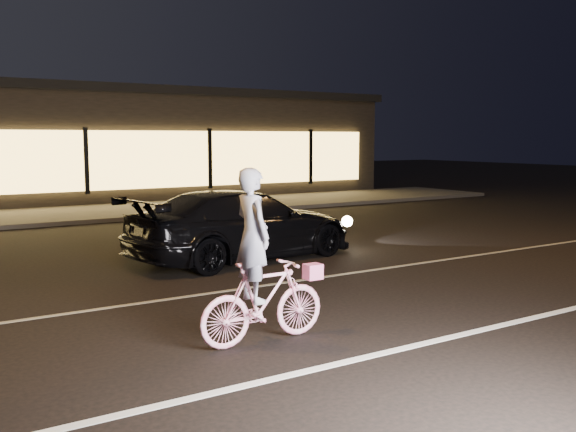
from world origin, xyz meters
TOP-DOWN VIEW (x-y plane):
  - ground at (0.00, 0.00)m, footprint 90.00×90.00m
  - lane_stripe_near at (0.00, -1.50)m, footprint 60.00×0.12m
  - lane_stripe_far at (0.00, 2.00)m, footprint 60.00×0.10m
  - sidewalk at (0.00, 13.00)m, footprint 30.00×4.00m
  - storefront at (0.00, 18.97)m, footprint 25.40×8.42m
  - cyclist at (-2.23, -0.46)m, footprint 1.60×0.55m
  - sedan at (0.06, 4.15)m, footprint 4.88×2.51m

SIDE VIEW (x-z plane):
  - ground at x=0.00m, z-range 0.00..0.00m
  - lane_stripe_near at x=0.00m, z-range 0.00..0.01m
  - lane_stripe_far at x=0.00m, z-range 0.00..0.01m
  - sidewalk at x=0.00m, z-range 0.00..0.12m
  - sedan at x=0.06m, z-range 0.00..1.36m
  - cyclist at x=-2.23m, z-range -0.29..1.73m
  - storefront at x=0.00m, z-range 0.05..4.25m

